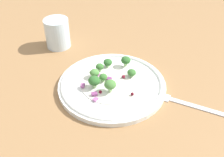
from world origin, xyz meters
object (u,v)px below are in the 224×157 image
object	(u,v)px
plate	(112,84)
broccoli_floret_0	(100,67)
fork	(189,104)
water_glass	(57,33)
broccoli_floret_2	(94,81)
broccoli_floret_1	(103,77)

from	to	relation	value
plate	broccoli_floret_0	xyz separation A→B (cm)	(-5.43, 1.02, 1.99)
fork	water_glass	xyz separation A→B (cm)	(-41.97, -5.11, 4.04)
broccoli_floret_0	broccoli_floret_2	distance (cm)	6.37
broccoli_floret_0	broccoli_floret_1	bearing A→B (deg)	-31.08
plate	broccoli_floret_0	world-z (taller)	broccoli_floret_0
broccoli_floret_1	broccoli_floret_2	xyz separation A→B (cm)	(0.14, -3.05, 0.67)
broccoli_floret_0	broccoli_floret_1	xyz separation A→B (cm)	(3.53, -2.13, -0.17)
broccoli_floret_0	water_glass	world-z (taller)	water_glass
broccoli_floret_1	broccoli_floret_2	size ratio (longest dim) A/B	0.72
plate	water_glass	world-z (taller)	water_glass
fork	water_glass	size ratio (longest dim) A/B	2.11
plate	water_glass	size ratio (longest dim) A/B	3.06
broccoli_floret_0	broccoli_floret_1	distance (cm)	4.13
broccoli_floret_1	water_glass	bearing A→B (deg)	170.79
fork	plate	bearing A→B (deg)	-155.35
broccoli_floret_0	broccoli_floret_2	xyz separation A→B (cm)	(3.67, -5.18, 0.50)
broccoli_floret_2	water_glass	xyz separation A→B (cm)	(-23.31, 6.81, 0.94)
plate	broccoli_floret_0	size ratio (longest dim) A/B	12.68
broccoli_floret_1	fork	size ratio (longest dim) A/B	0.11
water_glass	fork	bearing A→B (deg)	6.94
water_glass	broccoli_floret_1	bearing A→B (deg)	-9.21
plate	fork	size ratio (longest dim) A/B	1.45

